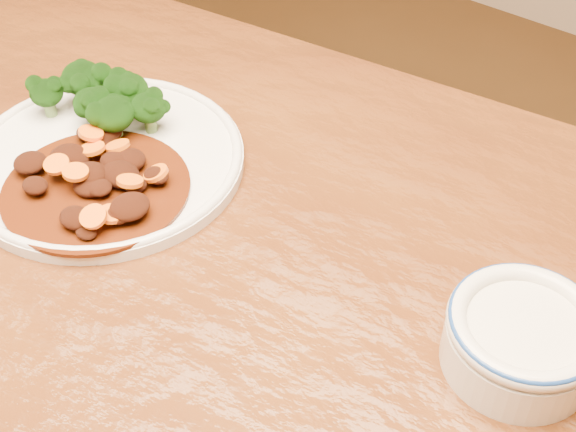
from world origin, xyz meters
The scene contains 5 objects.
dining_table centered at (0.00, 0.00, 0.67)m, with size 1.60×1.07×0.75m.
dinner_plate centered at (-0.20, 0.09, 0.76)m, with size 0.31×0.31×0.02m.
broccoli_florets centered at (-0.25, 0.14, 0.80)m, with size 0.15×0.10×0.05m.
mince_stew centered at (-0.17, 0.05, 0.77)m, with size 0.20×0.20×0.03m.
dip_bowl centered at (0.28, 0.12, 0.78)m, with size 0.13×0.13×0.06m.
Camera 1 is at (0.38, -0.33, 1.32)m, focal length 50.00 mm.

